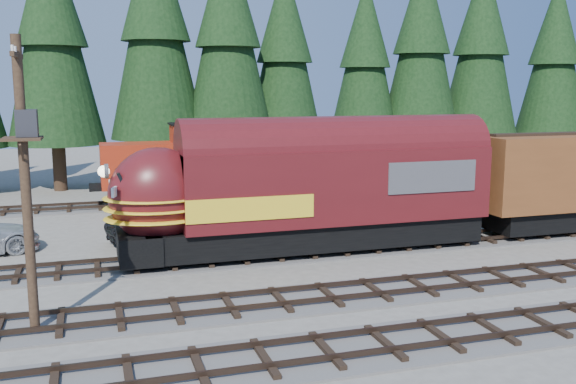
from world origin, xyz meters
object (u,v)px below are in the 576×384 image
object	(u,v)px
locomotive	(297,195)
caboose	(176,167)
pickup_truck_a	(167,226)
utility_pole	(25,168)
depot	(320,168)

from	to	relation	value
locomotive	caboose	distance (m)	14.42
pickup_truck_a	utility_pole	bearing A→B (deg)	138.94
locomotive	pickup_truck_a	distance (m)	6.98
depot	locomotive	bearing A→B (deg)	-117.83
utility_pole	pickup_truck_a	xyz separation A→B (m)	(5.20, 10.48, -4.30)
depot	caboose	world-z (taller)	depot
locomotive	utility_pole	world-z (taller)	utility_pole
utility_pole	pickup_truck_a	world-z (taller)	utility_pole
depot	caboose	xyz separation A→B (m)	(-6.89, 7.50, -0.60)
depot	locomotive	distance (m)	7.35
locomotive	caboose	xyz separation A→B (m)	(-3.46, 14.00, -0.33)
locomotive	pickup_truck_a	xyz separation A→B (m)	(-5.25, 4.17, -1.92)
caboose	pickup_truck_a	world-z (taller)	caboose
depot	utility_pole	distance (m)	19.01
locomotive	utility_pole	bearing A→B (deg)	-148.88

